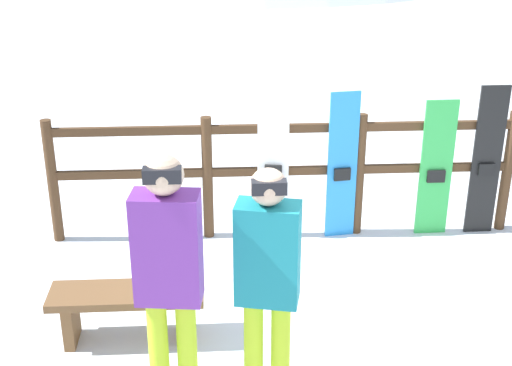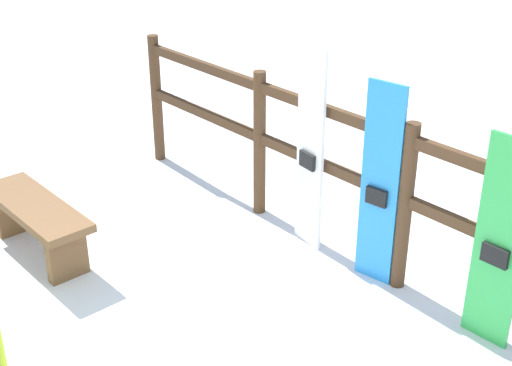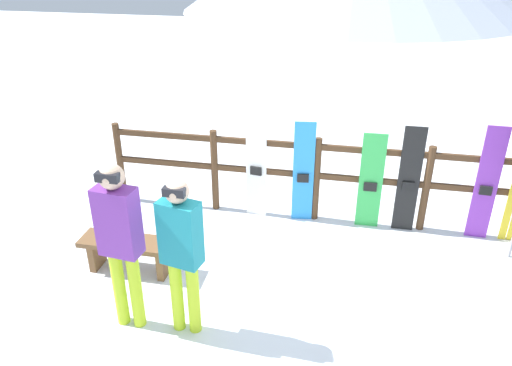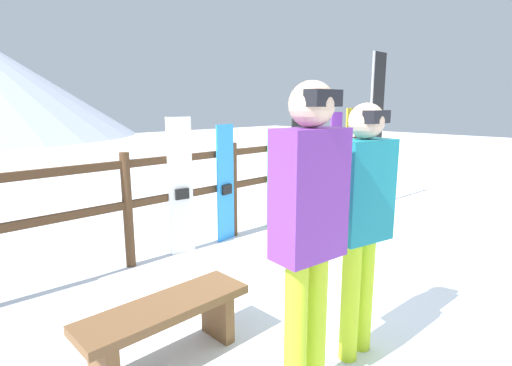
% 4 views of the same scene
% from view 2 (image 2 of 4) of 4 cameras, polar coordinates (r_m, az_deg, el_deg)
% --- Properties ---
extents(fence, '(5.87, 0.10, 1.21)m').
position_cam_2_polar(fence, '(4.76, 11.94, -0.74)').
color(fence, '#4C331E').
rests_on(fence, ground).
extents(bench, '(1.14, 0.36, 0.42)m').
position_cam_2_polar(bench, '(5.46, -17.14, -2.65)').
color(bench, brown).
rests_on(bench, ground).
extents(snowboard_white, '(0.29, 0.09, 1.55)m').
position_cam_2_polar(snowboard_white, '(5.18, 4.35, 2.63)').
color(snowboard_white, white).
rests_on(snowboard_white, ground).
extents(snowboard_blue, '(0.29, 0.08, 1.45)m').
position_cam_2_polar(snowboard_blue, '(4.82, 9.86, -0.28)').
color(snowboard_blue, '#288CE0').
rests_on(snowboard_blue, ground).
extents(snowboard_green, '(0.31, 0.06, 1.35)m').
position_cam_2_polar(snowboard_green, '(4.41, 18.85, -4.70)').
color(snowboard_green, green).
rests_on(snowboard_green, ground).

